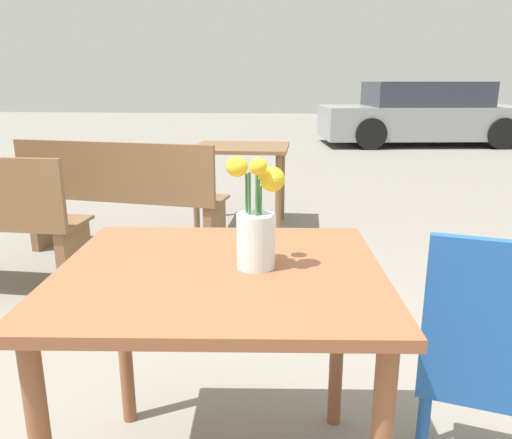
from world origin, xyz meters
TOP-DOWN VIEW (x-y plane):
  - table_front at (0.00, -0.00)m, footprint 0.95×0.85m
  - flower_vase at (0.10, 0.02)m, footprint 0.16×0.15m
  - cafe_chair at (0.76, -0.03)m, footprint 0.49×0.49m
  - bench_near at (-1.07, 2.13)m, footprint 1.55×0.59m
  - table_back at (-0.29, 2.98)m, footprint 0.81×0.71m
  - parked_car at (2.72, 9.41)m, footprint 4.27×2.15m

SIDE VIEW (x-z plane):
  - bench_near at x=-1.07m, z-range 0.03..0.88m
  - cafe_chair at x=0.76m, z-range 0.07..0.95m
  - table_back at x=-0.29m, z-range 0.24..0.96m
  - parked_car at x=2.72m, z-range -0.03..1.23m
  - table_front at x=0.00m, z-range 0.26..1.01m
  - flower_vase at x=0.10m, z-range 0.71..1.02m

